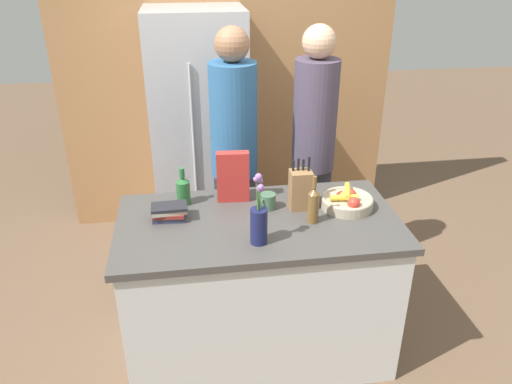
% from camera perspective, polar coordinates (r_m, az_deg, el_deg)
% --- Properties ---
extents(ground_plane, '(14.00, 14.00, 0.00)m').
position_cam_1_polar(ground_plane, '(3.28, 0.27, -17.10)').
color(ground_plane, brown).
extents(kitchen_island, '(1.54, 0.81, 0.91)m').
position_cam_1_polar(kitchen_island, '(2.98, 0.29, -10.76)').
color(kitchen_island, silver).
rests_on(kitchen_island, ground_plane).
extents(back_wall_wood, '(2.74, 0.12, 2.60)m').
position_cam_1_polar(back_wall_wood, '(4.24, -3.35, 13.47)').
color(back_wall_wood, '#AD7A4C').
rests_on(back_wall_wood, ground_plane).
extents(refrigerator, '(0.73, 0.62, 1.85)m').
position_cam_1_polar(refrigerator, '(3.99, -6.47, 6.88)').
color(refrigerator, '#B7B7BC').
rests_on(refrigerator, ground_plane).
extents(fruit_bowl, '(0.30, 0.30, 0.10)m').
position_cam_1_polar(fruit_bowl, '(2.88, 10.36, -0.98)').
color(fruit_bowl, tan).
rests_on(fruit_bowl, kitchen_island).
extents(knife_block, '(0.12, 0.10, 0.31)m').
position_cam_1_polar(knife_block, '(2.81, 5.10, 0.32)').
color(knife_block, olive).
rests_on(knife_block, kitchen_island).
extents(flower_vase, '(0.09, 0.09, 0.38)m').
position_cam_1_polar(flower_vase, '(2.47, 0.33, -3.27)').
color(flower_vase, '#191E4C').
rests_on(flower_vase, kitchen_island).
extents(cereal_box, '(0.19, 0.07, 0.30)m').
position_cam_1_polar(cereal_box, '(2.87, -2.65, 1.75)').
color(cereal_box, red).
rests_on(cereal_box, kitchen_island).
extents(coffee_mug, '(0.11, 0.11, 0.09)m').
position_cam_1_polar(coffee_mug, '(2.82, 1.34, -1.07)').
color(coffee_mug, '#42664C').
rests_on(coffee_mug, kitchen_island).
extents(book_stack, '(0.20, 0.13, 0.09)m').
position_cam_1_polar(book_stack, '(2.76, -9.89, -2.26)').
color(book_stack, '#2D334C').
rests_on(book_stack, kitchen_island).
extents(bottle_oil, '(0.06, 0.06, 0.27)m').
position_cam_1_polar(bottle_oil, '(2.68, 6.57, -1.40)').
color(bottle_oil, brown).
rests_on(bottle_oil, kitchen_island).
extents(bottle_vinegar, '(0.08, 0.08, 0.22)m').
position_cam_1_polar(bottle_vinegar, '(2.89, -8.33, 0.25)').
color(bottle_vinegar, '#286633').
rests_on(bottle_vinegar, kitchen_island).
extents(person_at_sink, '(0.30, 0.30, 1.83)m').
position_cam_1_polar(person_at_sink, '(3.27, -2.51, 4.85)').
color(person_at_sink, '#383842').
rests_on(person_at_sink, ground_plane).
extents(person_in_blue, '(0.29, 0.29, 1.83)m').
position_cam_1_polar(person_in_blue, '(3.40, 6.60, 5.56)').
color(person_in_blue, '#383842').
rests_on(person_in_blue, ground_plane).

